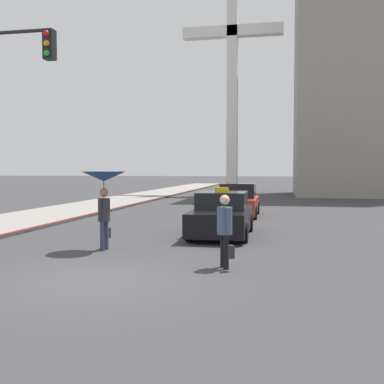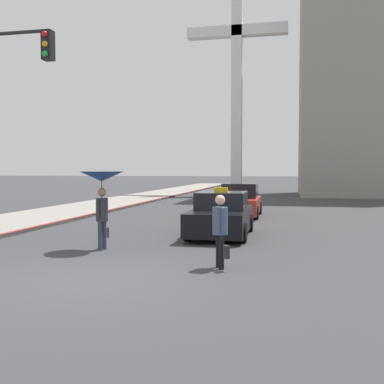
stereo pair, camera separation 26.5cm
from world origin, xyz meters
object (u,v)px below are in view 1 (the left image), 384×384
Objects in this scene: taxi at (222,216)px; monument_cross at (232,67)px; sedan_red at (238,201)px; pedestrian_with_umbrella at (104,185)px; pedestrian_man at (225,226)px.

monument_cross is at bearing -84.95° from taxi.
taxi is 1.00× the size of sedan_red.
pedestrian_with_umbrella reaches higher than sedan_red.
pedestrian_with_umbrella is 0.11× the size of monument_cross.
taxi reaches higher than sedan_red.
monument_cross reaches higher than taxi.
taxi is 5.00m from pedestrian_man.
taxi is 0.21× the size of monument_cross.
pedestrian_with_umbrella is at bearing -91.37° from monument_cross.
taxi is at bearing 90.28° from sedan_red.
pedestrian_man is 0.08× the size of monument_cross.
taxi is 2.49× the size of pedestrian_man.
taxi is at bearing 162.16° from pedestrian_man.
sedan_red is at bearing -8.01° from pedestrian_with_umbrella.
taxi is 26.50m from monument_cross.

